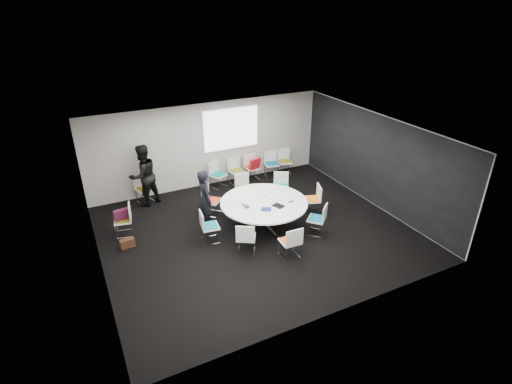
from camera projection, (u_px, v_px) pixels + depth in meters
name	position (u px, v px, depth m)	size (l,w,h in m)	color
room_shell	(259.00, 185.00, 10.37)	(8.08, 7.08, 2.88)	black
conference_table	(264.00, 207.00, 11.05)	(2.41, 2.41, 0.73)	silver
projection_screen	(231.00, 129.00, 13.23)	(1.90, 0.03, 1.35)	white
chair_ring_a	(312.00, 204.00, 11.80)	(0.58, 0.58, 0.88)	silver
chair_ring_b	(281.00, 192.00, 12.56)	(0.62, 0.62, 0.88)	silver
chair_ring_c	(244.00, 193.00, 12.47)	(0.50, 0.49, 0.88)	silver
chair_ring_d	(212.00, 206.00, 11.73)	(0.64, 0.64, 0.88)	silver
chair_ring_e	(210.00, 232.00, 10.43)	(0.50, 0.51, 0.88)	silver
chair_ring_f	(246.00, 243.00, 9.96)	(0.62, 0.62, 0.88)	silver
chair_ring_g	(290.00, 247.00, 9.80)	(0.47, 0.46, 0.88)	silver
chair_ring_h	(317.00, 224.00, 10.78)	(0.64, 0.64, 0.88)	silver
chair_back_a	(218.00, 180.00, 13.39)	(0.60, 0.60, 0.88)	silver
chair_back_b	(237.00, 176.00, 13.69)	(0.50, 0.49, 0.88)	silver
chair_back_c	(252.00, 172.00, 13.94)	(0.48, 0.47, 0.88)	silver
chair_back_d	(271.00, 168.00, 14.25)	(0.55, 0.54, 0.88)	silver
chair_back_e	(285.00, 166.00, 14.44)	(0.55, 0.54, 0.88)	silver
chair_spare_left	(124.00, 225.00, 10.73)	(0.52, 0.53, 0.88)	silver
chair_person_back	(145.00, 194.00, 12.44)	(0.58, 0.57, 0.88)	silver
person_main	(205.00, 200.00, 10.82)	(0.62, 0.41, 1.71)	black
person_back	(143.00, 175.00, 12.00)	(0.94, 0.73, 1.93)	black
laptop	(247.00, 205.00, 10.77)	(0.31, 0.20, 0.02)	#333338
laptop_lid	(243.00, 200.00, 10.79)	(0.30, 0.02, 0.22)	silver
notebook_black	(278.00, 206.00, 10.75)	(0.22, 0.30, 0.02)	black
tablet_folio	(266.00, 209.00, 10.57)	(0.26, 0.20, 0.03)	navy
papers_right	(276.00, 193.00, 11.46)	(0.30, 0.21, 0.00)	silver
papers_front	(287.00, 198.00, 11.19)	(0.30, 0.21, 0.00)	white
cup	(265.00, 195.00, 11.24)	(0.08, 0.08, 0.09)	white
phone	(291.00, 202.00, 10.97)	(0.14, 0.07, 0.01)	black
maroon_bag	(122.00, 214.00, 10.57)	(0.40, 0.14, 0.28)	#49132B
brown_bag	(127.00, 243.00, 10.24)	(0.36, 0.16, 0.24)	#3D1F13
red_jacket	(255.00, 163.00, 13.57)	(0.44, 0.10, 0.35)	#AD151E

